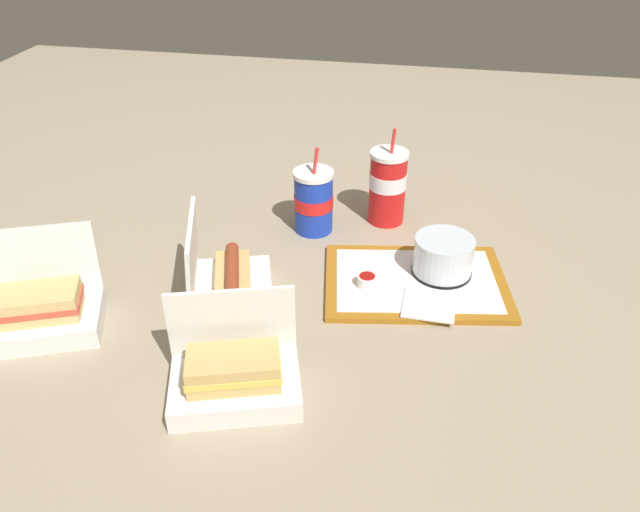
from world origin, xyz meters
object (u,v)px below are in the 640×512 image
object	(u,v)px
plastic_fork	(368,260)
clamshell_hotdog_left	(229,286)
soda_cup_front	(314,201)
clamshell_sandwich_corner	(43,309)
soda_cup_right	(388,186)
clamshell_sandwich_back	(235,375)
food_tray	(416,282)
ketchup_cup	(367,280)
cake_container	(443,257)

from	to	relation	value
plastic_fork	clamshell_hotdog_left	world-z (taller)	clamshell_hotdog_left
soda_cup_front	clamshell_sandwich_corner	bearing A→B (deg)	-132.95
clamshell_hotdog_left	soda_cup_right	bearing A→B (deg)	55.32
clamshell_sandwich_back	soda_cup_front	xyz separation A→B (m)	(0.02, 0.55, 0.03)
food_tray	clamshell_hotdog_left	size ratio (longest dim) A/B	1.67
clamshell_sandwich_back	soda_cup_right	size ratio (longest dim) A/B	1.01
clamshell_sandwich_back	clamshell_sandwich_corner	size ratio (longest dim) A/B	0.97
plastic_fork	soda_cup_right	bearing A→B (deg)	90.97
ketchup_cup	soda_cup_front	size ratio (longest dim) A/B	0.19
clamshell_sandwich_back	plastic_fork	bearing A→B (deg)	68.31
ketchup_cup	clamshell_sandwich_corner	distance (m)	0.62
plastic_fork	soda_cup_right	distance (m)	0.22
clamshell_sandwich_back	clamshell_sandwich_corner	world-z (taller)	clamshell_sandwich_corner
plastic_fork	soda_cup_front	bearing A→B (deg)	143.64
cake_container	clamshell_sandwich_back	xyz separation A→B (m)	(-0.32, -0.40, -0.01)
cake_container	soda_cup_front	bearing A→B (deg)	154.59
cake_container	soda_cup_right	bearing A→B (deg)	122.43
clamshell_hotdog_left	clamshell_sandwich_corner	world-z (taller)	clamshell_hotdog_left
ketchup_cup	cake_container	bearing A→B (deg)	27.75
ketchup_cup	clamshell_hotdog_left	size ratio (longest dim) A/B	0.16
cake_container	clamshell_hotdog_left	bearing A→B (deg)	-157.60
cake_container	ketchup_cup	xyz separation A→B (m)	(-0.15, -0.08, -0.03)
plastic_fork	clamshell_sandwich_back	distance (m)	0.45
food_tray	clamshell_sandwich_corner	xyz separation A→B (m)	(-0.67, -0.27, 0.04)
clamshell_sandwich_corner	clamshell_sandwich_back	bearing A→B (deg)	-13.63
cake_container	soda_cup_front	distance (m)	0.33
plastic_fork	clamshell_sandwich_back	world-z (taller)	clamshell_sandwich_back
food_tray	soda_cup_right	distance (m)	0.28
clamshell_hotdog_left	clamshell_sandwich_corner	bearing A→B (deg)	-156.05
soda_cup_right	food_tray	bearing A→B (deg)	-70.71
food_tray	clamshell_hotdog_left	distance (m)	0.38
plastic_fork	clamshell_hotdog_left	size ratio (longest dim) A/B	0.45
soda_cup_right	clamshell_sandwich_corner	bearing A→B (deg)	-137.82
food_tray	soda_cup_right	xyz separation A→B (m)	(-0.09, 0.25, 0.09)
food_tray	clamshell_sandwich_back	bearing A→B (deg)	-126.34
cake_container	soda_cup_front	size ratio (longest dim) A/B	0.59
clamshell_sandwich_corner	ketchup_cup	bearing A→B (deg)	21.83
cake_container	clamshell_hotdog_left	distance (m)	0.44
plastic_fork	soda_cup_front	xyz separation A→B (m)	(-0.15, 0.13, 0.06)
clamshell_hotdog_left	ketchup_cup	bearing A→B (deg)	19.19
cake_container	ketchup_cup	world-z (taller)	cake_container
food_tray	soda_cup_front	world-z (taller)	soda_cup_front
soda_cup_front	soda_cup_right	world-z (taller)	soda_cup_right
soda_cup_right	ketchup_cup	bearing A→B (deg)	-91.46
food_tray	soda_cup_right	bearing A→B (deg)	109.29
clamshell_sandwich_back	soda_cup_right	bearing A→B (deg)	73.74
cake_container	soda_cup_right	distance (m)	0.26
plastic_fork	ketchup_cup	bearing A→B (deg)	-79.11
soda_cup_front	clamshell_sandwich_back	bearing A→B (deg)	-92.08
plastic_fork	clamshell_sandwich_corner	world-z (taller)	clamshell_sandwich_corner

